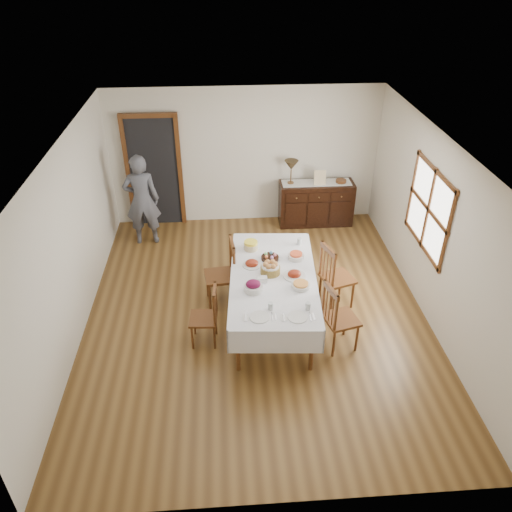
{
  "coord_description": "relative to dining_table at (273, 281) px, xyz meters",
  "views": [
    {
      "loc": [
        -0.42,
        -5.83,
        4.76
      ],
      "look_at": [
        0.0,
        0.1,
        0.95
      ],
      "focal_mm": 35.0,
      "sensor_mm": 36.0,
      "label": 1
    }
  ],
  "objects": [
    {
      "name": "setting_left",
      "position": [
        -0.21,
        -0.84,
        0.11
      ],
      "size": [
        0.43,
        0.31,
        0.1
      ],
      "color": "silver",
      "rests_on": "dining_table"
    },
    {
      "name": "chair_left_near",
      "position": [
        -0.93,
        -0.38,
        -0.26
      ],
      "size": [
        0.4,
        0.4,
        0.89
      ],
      "rotation": [
        0.0,
        0.0,
        -1.64
      ],
      "color": "#573015",
      "rests_on": "ground"
    },
    {
      "name": "carrot_bowl",
      "position": [
        0.38,
        0.41,
        0.14
      ],
      "size": [
        0.24,
        0.24,
        0.09
      ],
      "color": "silver",
      "rests_on": "dining_table"
    },
    {
      "name": "ham_platter_b",
      "position": [
        0.29,
        -0.04,
        0.12
      ],
      "size": [
        0.31,
        0.31,
        0.11
      ],
      "color": "silver",
      "rests_on": "dining_table"
    },
    {
      "name": "beet_bowl",
      "position": [
        -0.3,
        -0.33,
        0.16
      ],
      "size": [
        0.25,
        0.25,
        0.16
      ],
      "color": "silver",
      "rests_on": "dining_table"
    },
    {
      "name": "chair_right_near",
      "position": [
        0.81,
        -0.6,
        -0.19
      ],
      "size": [
        0.52,
        0.52,
        1.02
      ],
      "rotation": [
        0.0,
        0.0,
        1.83
      ],
      "color": "#573015",
      "rests_on": "ground"
    },
    {
      "name": "sideboard",
      "position": [
        1.13,
        2.9,
        -0.28
      ],
      "size": [
        1.41,
        0.51,
        0.85
      ],
      "color": "black",
      "rests_on": "ground"
    },
    {
      "name": "pineapple_bowl",
      "position": [
        -0.27,
        0.72,
        0.16
      ],
      "size": [
        0.21,
        0.21,
        0.13
      ],
      "color": "#C6B485",
      "rests_on": "dining_table"
    },
    {
      "name": "ham_platter_a",
      "position": [
        -0.28,
        0.27,
        0.12
      ],
      "size": [
        0.27,
        0.27,
        0.11
      ],
      "color": "silver",
      "rests_on": "dining_table"
    },
    {
      "name": "dining_table",
      "position": [
        0.0,
        0.0,
        0.0
      ],
      "size": [
        1.35,
        2.41,
        0.8
      ],
      "rotation": [
        0.0,
        0.0,
        -0.07
      ],
      "color": "white",
      "rests_on": "ground"
    },
    {
      "name": "setting_right",
      "position": [
        0.26,
        -0.87,
        0.11
      ],
      "size": [
        0.43,
        0.31,
        0.1
      ],
      "color": "silver",
      "rests_on": "dining_table"
    },
    {
      "name": "glass_far_b",
      "position": [
        0.48,
        0.8,
        0.15
      ],
      "size": [
        0.07,
        0.07,
        0.11
      ],
      "color": "silver",
      "rests_on": "dining_table"
    },
    {
      "name": "deco_bowl",
      "position": [
        1.58,
        2.9,
        0.17
      ],
      "size": [
        0.2,
        0.2,
        0.06
      ],
      "color": "#573015",
      "rests_on": "sideboard"
    },
    {
      "name": "ground",
      "position": [
        -0.22,
        0.19,
        -0.71
      ],
      "size": [
        6.0,
        6.0,
        0.0
      ],
      "primitive_type": "plane",
      "color": "brown"
    },
    {
      "name": "chair_right_far",
      "position": [
        0.95,
        0.31,
        -0.17
      ],
      "size": [
        0.56,
        0.56,
        1.06
      ],
      "rotation": [
        0.0,
        0.0,
        1.89
      ],
      "color": "#573015",
      "rests_on": "ground"
    },
    {
      "name": "chair_left_far",
      "position": [
        -0.69,
        0.51,
        -0.17
      ],
      "size": [
        0.49,
        0.49,
        1.06
      ],
      "rotation": [
        0.0,
        0.0,
        -1.46
      ],
      "color": "#573015",
      "rests_on": "ground"
    },
    {
      "name": "glass_far_a",
      "position": [
        -0.18,
        0.76,
        0.15
      ],
      "size": [
        0.07,
        0.07,
        0.1
      ],
      "color": "silver",
      "rests_on": "dining_table"
    },
    {
      "name": "person",
      "position": [
        -2.09,
        2.42,
        0.19
      ],
      "size": [
        0.59,
        0.41,
        1.8
      ],
      "primitive_type": "imported",
      "rotation": [
        0.0,
        0.0,
        3.23
      ],
      "color": "#4F515C",
      "rests_on": "ground"
    },
    {
      "name": "butter_dish",
      "position": [
        -0.17,
        -0.13,
        0.13
      ],
      "size": [
        0.15,
        0.1,
        0.07
      ],
      "color": "silver",
      "rests_on": "dining_table"
    },
    {
      "name": "room_shell",
      "position": [
        -0.36,
        0.61,
        0.93
      ],
      "size": [
        5.02,
        6.02,
        2.65
      ],
      "color": "white",
      "rests_on": "ground"
    },
    {
      "name": "egg_basket",
      "position": [
        -0.01,
        0.42,
        0.12
      ],
      "size": [
        0.26,
        0.26,
        0.1
      ],
      "color": "black",
      "rests_on": "dining_table"
    },
    {
      "name": "casserole_dish",
      "position": [
        0.34,
        -0.3,
        0.13
      ],
      "size": [
        0.25,
        0.25,
        0.08
      ],
      "color": "silver",
      "rests_on": "dining_table"
    },
    {
      "name": "picture_frame",
      "position": [
        1.16,
        2.84,
        0.28
      ],
      "size": [
        0.22,
        0.08,
        0.28
      ],
      "color": "beige",
      "rests_on": "sideboard"
    },
    {
      "name": "runner",
      "position": [
        1.11,
        2.92,
        0.14
      ],
      "size": [
        1.3,
        0.35,
        0.01
      ],
      "color": "silver",
      "rests_on": "sideboard"
    },
    {
      "name": "bread_basket",
      "position": [
        -0.04,
        0.06,
        0.18
      ],
      "size": [
        0.28,
        0.28,
        0.19
      ],
      "color": "olive",
      "rests_on": "dining_table"
    },
    {
      "name": "table_lamp",
      "position": [
        0.62,
        2.93,
        0.49
      ],
      "size": [
        0.26,
        0.26,
        0.46
      ],
      "color": "brown",
      "rests_on": "sideboard"
    }
  ]
}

